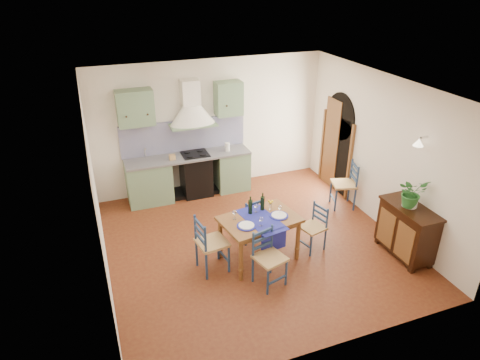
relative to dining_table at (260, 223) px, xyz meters
name	(u,v)px	position (x,y,z in m)	size (l,w,h in m)	color
floor	(254,243)	(0.08, 0.43, -0.70)	(5.00, 5.00, 0.00)	#4F1C10
back_wall	(193,147)	(-0.39, 2.72, 0.35)	(5.00, 0.96, 2.80)	silver
right_wall	(372,150)	(2.57, 0.71, 0.64)	(0.26, 5.00, 2.80)	silver
left_wall	(96,198)	(-2.42, 0.43, 0.70)	(0.04, 5.00, 2.80)	silver
ceiling	(256,88)	(0.08, 0.43, 2.11)	(5.00, 5.00, 0.01)	white
dining_table	(260,223)	(0.00, 0.00, 0.00)	(1.35, 1.05, 1.10)	brown
chair_near	(269,257)	(-0.11, -0.62, -0.22)	(0.53, 0.53, 0.91)	navy
chair_far	(249,218)	(0.06, 0.60, -0.25)	(0.48, 0.48, 0.86)	navy
chair_left	(210,244)	(-0.85, -0.01, -0.19)	(0.51, 0.51, 0.98)	navy
chair_right	(314,227)	(0.98, -0.05, -0.27)	(0.47, 0.47, 0.82)	navy
chair_spare	(345,184)	(2.31, 1.03, -0.20)	(0.56, 0.56, 0.96)	navy
sideboard	(407,229)	(2.34, -0.77, -0.19)	(0.50, 1.05, 0.94)	black
potted_plant	(412,193)	(2.33, -0.72, 0.49)	(0.45, 0.39, 0.50)	#266528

